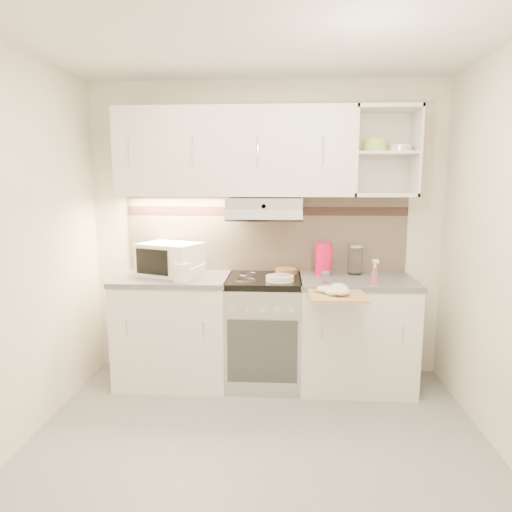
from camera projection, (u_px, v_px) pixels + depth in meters
The scene contains 17 objects.
ground at pixel (256, 460), 2.76m from camera, with size 3.00×3.00×0.00m, color #939496.
room_shell at pixel (260, 188), 2.86m from camera, with size 3.04×2.84×2.52m.
base_cabinet_left at pixel (175, 331), 3.82m from camera, with size 0.90×0.60×0.86m, color white.
worktop_left at pixel (173, 279), 3.75m from camera, with size 0.92×0.62×0.04m, color slate.
base_cabinet_right at pixel (355, 335), 3.73m from camera, with size 0.90×0.60×0.86m, color white.
worktop_right at pixel (357, 281), 3.66m from camera, with size 0.92×0.62×0.04m, color slate.
electric_range at pixel (264, 330), 3.77m from camera, with size 0.60×0.60×0.90m.
microwave at pixel (170, 259), 3.78m from camera, with size 0.57×0.50×0.27m.
watering_can at pixel (183, 271), 3.54m from camera, with size 0.26×0.15×0.22m.
plate_stack at pixel (280, 278), 3.56m from camera, with size 0.22×0.22×0.05m.
bread_loaf at pixel (286, 271), 3.84m from camera, with size 0.18×0.18×0.04m, color #B8744C.
pink_pitcher at pixel (324, 259), 3.77m from camera, with size 0.15×0.14×0.27m.
glass_jar at pixel (355, 259), 3.82m from camera, with size 0.13×0.13×0.25m.
spice_jar at pixel (326, 277), 3.49m from camera, with size 0.06×0.06×0.09m.
spray_bottle at pixel (375, 274), 3.45m from camera, with size 0.08×0.08×0.20m.
cutting_board at pixel (337, 296), 3.22m from camera, with size 0.39×0.35×0.02m, color tan.
dish_towel at pixel (331, 289), 3.23m from camera, with size 0.27×0.23×0.07m, color white, non-canonical shape.
Camera 1 is at (0.15, -2.52, 1.67)m, focal length 32.00 mm.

